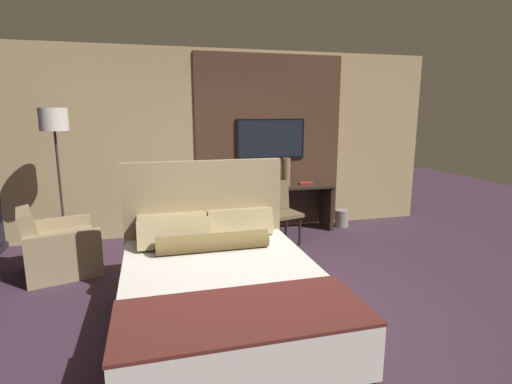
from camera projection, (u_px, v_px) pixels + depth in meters
ground_plane at (257, 304)px, 3.97m from camera, size 16.00×16.00×0.00m
wall_back_tv_panel at (221, 143)px, 6.18m from camera, size 7.20×0.09×2.80m
bed at (221, 294)px, 3.40m from camera, size 1.66×2.21×1.38m
desk at (274, 200)px, 6.30m from camera, size 1.86×0.48×0.74m
tv at (270, 139)px, 6.29m from camera, size 1.11×0.04×0.63m
desk_chair at (279, 207)px, 5.75m from camera, size 0.56×0.56×0.89m
armchair_by_window at (59, 250)px, 4.73m from camera, size 0.98×1.01×0.80m
floor_lamp at (55, 132)px, 4.95m from camera, size 0.34×0.34×1.93m
vase_tall at (286, 172)px, 6.23m from camera, size 0.13×0.13×0.43m
vase_short at (256, 182)px, 6.09m from camera, size 0.09×0.09×0.17m
book at (306, 183)px, 6.39m from camera, size 0.24×0.19×0.03m
waste_bin at (342, 218)px, 6.61m from camera, size 0.22×0.22×0.28m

